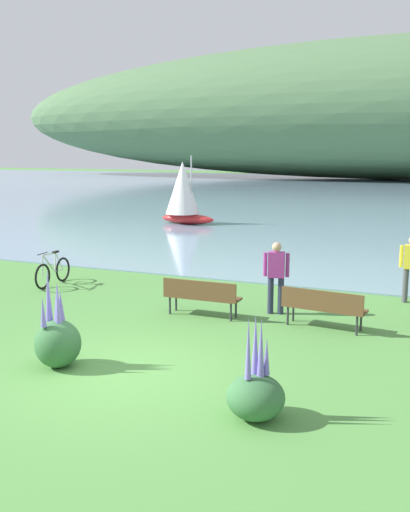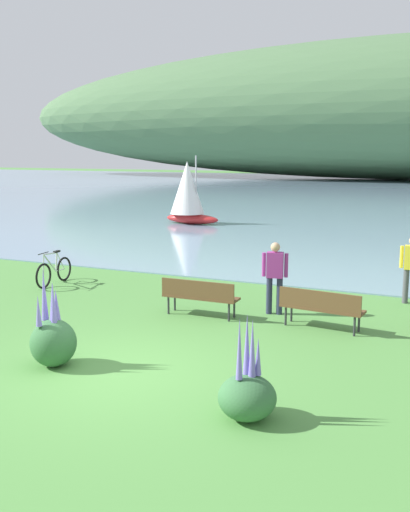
{
  "view_description": "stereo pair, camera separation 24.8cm",
  "coord_description": "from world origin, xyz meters",
  "px_view_note": "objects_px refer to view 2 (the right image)",
  "views": [
    {
      "loc": [
        5.03,
        -8.25,
        3.78
      ],
      "look_at": [
        -0.98,
        5.93,
        1.0
      ],
      "focal_mm": 40.67,
      "sensor_mm": 36.0,
      "label": 1
    },
    {
      "loc": [
        5.26,
        -8.15,
        3.78
      ],
      "look_at": [
        -0.98,
        5.93,
        1.0
      ],
      "focal_mm": 40.67,
      "sensor_mm": 36.0,
      "label": 2
    }
  ],
  "objects_px": {
    "park_bench_further_along": "(200,295)",
    "sailboat_nearest_to_shore": "(188,192)",
    "person_on_the_grass": "(275,273)",
    "bicycle_leaning_near_bench": "(54,271)",
    "park_bench_near_camera": "(321,306)"
  },
  "relations": [
    {
      "from": "park_bench_further_along",
      "to": "sailboat_nearest_to_shore",
      "type": "xyz_separation_m",
      "value": [
        -7.72,
        15.52,
        1.19
      ]
    },
    {
      "from": "park_bench_further_along",
      "to": "sailboat_nearest_to_shore",
      "type": "distance_m",
      "value": 17.37
    },
    {
      "from": "park_bench_further_along",
      "to": "person_on_the_grass",
      "type": "bearing_deg",
      "value": 31.13
    },
    {
      "from": "park_bench_near_camera",
      "to": "park_bench_further_along",
      "type": "distance_m",
      "value": 2.79
    },
    {
      "from": "person_on_the_grass",
      "to": "bicycle_leaning_near_bench",
      "type": "bearing_deg",
      "value": 176.87
    },
    {
      "from": "park_bench_near_camera",
      "to": "park_bench_further_along",
      "type": "xyz_separation_m",
      "value": [
        -2.79,
        -0.15,
        0.0
      ]
    },
    {
      "from": "sailboat_nearest_to_shore",
      "to": "park_bench_further_along",
      "type": "bearing_deg",
      "value": -63.56
    },
    {
      "from": "person_on_the_grass",
      "to": "sailboat_nearest_to_shore",
      "type": "xyz_separation_m",
      "value": [
        -9.23,
        14.6,
        0.73
      ]
    },
    {
      "from": "bicycle_leaning_near_bench",
      "to": "person_on_the_grass",
      "type": "height_order",
      "value": "person_on_the_grass"
    },
    {
      "from": "bicycle_leaning_near_bench",
      "to": "person_on_the_grass",
      "type": "distance_m",
      "value": 6.73
    },
    {
      "from": "park_bench_further_along",
      "to": "bicycle_leaning_near_bench",
      "type": "xyz_separation_m",
      "value": [
        -5.18,
        1.28,
        -0.12
      ]
    },
    {
      "from": "park_bench_further_along",
      "to": "person_on_the_grass",
      "type": "xyz_separation_m",
      "value": [
        1.52,
        0.92,
        0.46
      ]
    },
    {
      "from": "park_bench_further_along",
      "to": "person_on_the_grass",
      "type": "height_order",
      "value": "person_on_the_grass"
    },
    {
      "from": "bicycle_leaning_near_bench",
      "to": "sailboat_nearest_to_shore",
      "type": "height_order",
      "value": "sailboat_nearest_to_shore"
    },
    {
      "from": "bicycle_leaning_near_bench",
      "to": "person_on_the_grass",
      "type": "relative_size",
      "value": 1.03
    }
  ]
}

